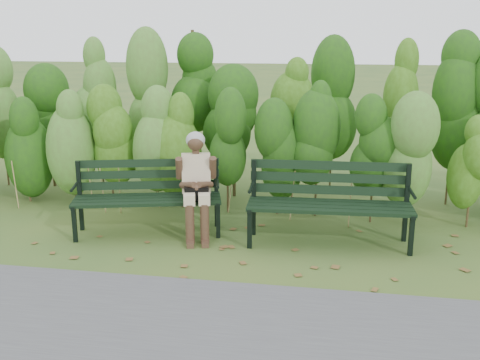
# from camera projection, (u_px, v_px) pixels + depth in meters

# --- Properties ---
(ground) EXTENTS (80.00, 80.00, 0.00)m
(ground) POSITION_uv_depth(u_px,v_px,m) (235.00, 249.00, 6.65)
(ground) COLOR #345725
(footpath) EXTENTS (60.00, 2.50, 0.01)m
(footpath) POSITION_uv_depth(u_px,v_px,m) (186.00, 348.00, 4.55)
(footpath) COLOR #474749
(footpath) RESTS_ON ground
(hedge_band) EXTENTS (11.04, 1.67, 2.42)m
(hedge_band) POSITION_uv_depth(u_px,v_px,m) (258.00, 120.00, 8.10)
(hedge_band) COLOR #47381E
(hedge_band) RESTS_ON ground
(leaf_litter) EXTENTS (5.65, 2.27, 0.01)m
(leaf_litter) POSITION_uv_depth(u_px,v_px,m) (244.00, 258.00, 6.37)
(leaf_litter) COLOR brown
(leaf_litter) RESTS_ON ground
(bench_left) EXTENTS (1.92, 1.04, 0.91)m
(bench_left) POSITION_uv_depth(u_px,v_px,m) (148.00, 191.00, 7.10)
(bench_left) COLOR black
(bench_left) RESTS_ON ground
(bench_right) EXTENTS (1.97, 0.73, 0.97)m
(bench_right) POSITION_uv_depth(u_px,v_px,m) (329.00, 197.00, 6.73)
(bench_right) COLOR black
(bench_right) RESTS_ON ground
(seated_woman) EXTENTS (0.54, 0.79, 1.30)m
(seated_woman) POSITION_uv_depth(u_px,v_px,m) (196.00, 178.00, 6.92)
(seated_woman) COLOR beige
(seated_woman) RESTS_ON ground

